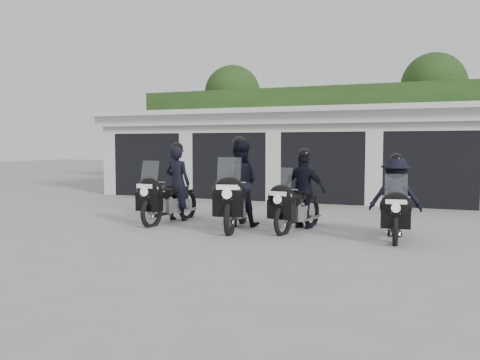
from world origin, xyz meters
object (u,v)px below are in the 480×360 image
at_px(police_bike_c, 301,194).
at_px(police_bike_d, 395,201).
at_px(police_bike_b, 238,188).
at_px(police_bike_a, 170,190).

relative_size(police_bike_c, police_bike_d, 1.05).
relative_size(police_bike_b, police_bike_c, 1.15).
height_order(police_bike_a, police_bike_c, police_bike_a).
distance_m(police_bike_a, police_bike_b, 1.75).
bearing_deg(police_bike_d, police_bike_c, 167.77).
bearing_deg(police_bike_d, police_bike_b, 174.92).
xyz_separation_m(police_bike_a, police_bike_c, (3.09, 0.13, -0.01)).
bearing_deg(police_bike_c, police_bike_d, 3.72).
relative_size(police_bike_a, police_bike_b, 0.95).
bearing_deg(police_bike_d, police_bike_a, 173.64).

